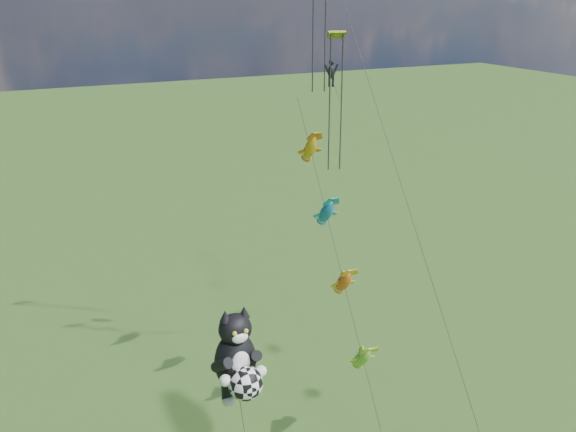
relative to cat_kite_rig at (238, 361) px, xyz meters
name	(u,v)px	position (x,y,z in m)	size (l,w,h in m)	color
cat_kite_rig	(238,361)	(0.00, 0.00, 0.00)	(2.37, 4.08, 9.76)	brown
fish_windsock_rig	(335,248)	(7.99, 4.89, 2.58)	(2.48, 15.83, 17.25)	brown
parafoil_rig	(334,63)	(10.70, 10.33, 12.39)	(2.79, 17.43, 27.33)	brown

